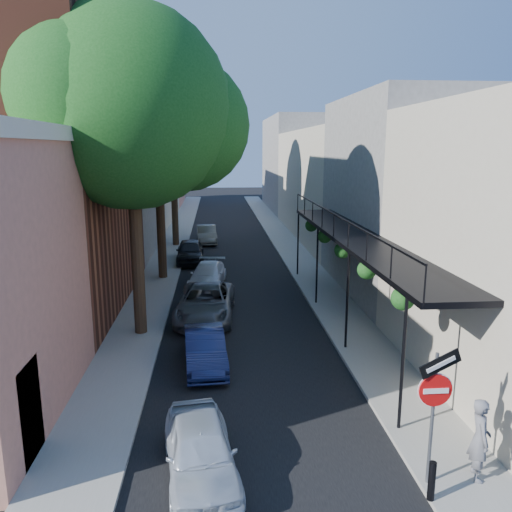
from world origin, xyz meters
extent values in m
cube|color=black|center=(0.00, 30.00, 0.01)|extent=(6.00, 64.00, 0.01)
cube|color=gray|center=(-4.00, 30.00, 0.06)|extent=(2.00, 64.00, 0.12)
cube|color=gray|center=(4.00, 30.00, 0.06)|extent=(2.00, 64.00, 0.12)
cube|color=beige|center=(-5.05, 2.50, 1.20)|extent=(0.10, 1.20, 2.20)
cube|color=gray|center=(-5.02, 14.00, 8.00)|extent=(0.06, 7.00, 4.00)
cube|color=gray|center=(-9.00, 26.00, 4.50)|extent=(8.00, 12.00, 9.00)
cube|color=#BFB59D|center=(-9.00, 40.00, 5.00)|extent=(8.00, 16.00, 10.00)
cube|color=tan|center=(-9.00, 54.00, 4.00)|extent=(8.00, 12.00, 8.00)
cube|color=gray|center=(9.00, 15.00, 4.50)|extent=(8.00, 10.00, 9.00)
cube|color=#BFB59D|center=(9.00, 30.00, 4.00)|extent=(8.00, 20.00, 8.00)
cube|color=gray|center=(9.00, 48.00, 5.00)|extent=(8.00, 16.00, 10.00)
cube|color=black|center=(4.20, 10.00, 3.50)|extent=(2.00, 16.00, 0.15)
cube|color=black|center=(3.25, 10.00, 4.38)|extent=(0.05, 16.00, 0.05)
cylinder|color=black|center=(3.30, 3.00, 1.81)|extent=(0.08, 0.08, 3.40)
cylinder|color=black|center=(3.30, 18.00, 1.81)|extent=(0.08, 0.08, 3.40)
sphere|color=#144614|center=(3.60, 4.00, 3.05)|extent=(0.60, 0.60, 0.60)
sphere|color=#144614|center=(3.60, 10.00, 3.05)|extent=(0.60, 0.60, 0.60)
sphere|color=#144614|center=(3.60, 16.00, 3.05)|extent=(0.60, 0.60, 0.60)
cylinder|color=#595B60|center=(3.15, 1.00, 1.45)|extent=(0.07, 0.07, 2.90)
cylinder|color=red|center=(3.15, 0.96, 2.15)|extent=(0.66, 0.04, 0.66)
cube|color=white|center=(3.15, 0.93, 2.15)|extent=(0.50, 0.02, 0.10)
cylinder|color=white|center=(3.15, 0.98, 2.15)|extent=(0.70, 0.02, 0.70)
cube|color=black|center=(3.20, 0.95, 2.70)|extent=(0.89, 0.15, 0.58)
cube|color=white|center=(3.20, 0.92, 2.70)|extent=(0.60, 0.10, 0.31)
cylinder|color=black|center=(3.00, 0.50, 0.52)|extent=(0.14, 0.14, 0.80)
cylinder|color=black|center=(-3.80, 10.00, 3.50)|extent=(0.44, 0.44, 7.00)
sphere|color=#144614|center=(-3.80, 10.00, 8.02)|extent=(6.80, 6.80, 6.80)
sphere|color=#144614|center=(-2.10, 11.02, 7.52)|extent=(4.76, 4.76, 4.76)
cylinder|color=black|center=(-3.80, 18.00, 3.15)|extent=(0.44, 0.44, 6.30)
sphere|color=#144614|center=(-3.80, 18.00, 7.20)|extent=(6.00, 6.00, 6.00)
sphere|color=#144614|center=(-2.30, 18.90, 6.70)|extent=(4.20, 4.20, 4.20)
cylinder|color=black|center=(-3.80, 27.00, 3.67)|extent=(0.44, 0.44, 7.35)
sphere|color=#144614|center=(-3.80, 27.00, 8.40)|extent=(7.00, 7.00, 7.00)
sphere|color=#144614|center=(-2.05, 28.05, 7.90)|extent=(4.90, 4.90, 4.90)
imported|color=silver|center=(-1.41, 1.71, 0.60)|extent=(1.86, 3.67, 1.20)
imported|color=#151C43|center=(-1.41, 7.14, 0.57)|extent=(1.48, 3.56, 1.15)
imported|color=#54575B|center=(-1.47, 11.60, 0.66)|extent=(2.54, 4.90, 1.32)
imported|color=silver|center=(-1.45, 16.41, 0.57)|extent=(2.08, 4.09, 1.14)
imported|color=black|center=(-2.56, 21.79, 0.68)|extent=(1.74, 4.04, 1.36)
imported|color=slate|center=(-1.67, 28.05, 0.63)|extent=(1.56, 3.88, 1.25)
imported|color=slate|center=(4.21, 1.07, 0.98)|extent=(0.54, 0.70, 1.73)
camera|label=1|loc=(-1.01, -7.54, 6.70)|focal=35.00mm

